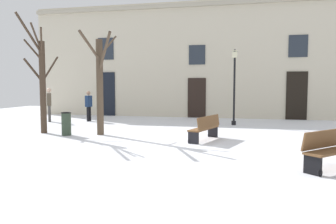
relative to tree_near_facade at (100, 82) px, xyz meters
The scene contains 10 objects.
ground_plane 3.59m from the tree_near_facade, 26.12° to the right, with size 33.65×33.65×0.00m, color white.
building_facade 8.62m from the tree_near_facade, 72.03° to the left, with size 21.03×0.60×6.95m.
tree_near_facade is the anchor object (origin of this frame).
tree_foreground 2.53m from the tree_near_facade, behind, with size 1.75×1.83×4.74m.
streetlamp 6.78m from the tree_near_facade, 41.97° to the left, with size 0.30×0.30×3.72m.
litter_bin 2.09m from the tree_near_facade, 161.54° to the right, with size 0.39×0.39×0.91m.
bench_back_to_back_right 4.53m from the tree_near_facade, ahead, with size 0.97×1.89×0.89m.
bench_back_to_back_left 8.61m from the tree_near_facade, 27.07° to the right, with size 1.50×1.54×0.93m.
person_strolling 6.10m from the tree_near_facade, 140.82° to the left, with size 0.39×0.44×1.80m.
person_near_bench 5.40m from the tree_near_facade, 121.04° to the left, with size 0.27×0.40×1.64m.
Camera 1 is at (2.95, -10.98, 1.99)m, focal length 35.93 mm.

